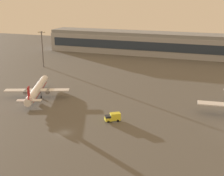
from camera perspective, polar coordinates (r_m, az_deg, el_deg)
The scene contains 5 objects.
ground_plane at distance 104.13m, azimuth -8.82°, elevation -8.18°, with size 416.00×416.00×0.00m, color #56544F.
terminal_building at distance 231.92m, azimuth 7.92°, elevation 8.16°, with size 161.65×22.40×16.40m.
airplane_mid_apron at distance 139.27m, azimuth -13.74°, elevation -0.27°, with size 27.57×34.99×9.32m.
catering_truck at distance 110.90m, azimuth 0.18°, elevation -5.43°, with size 6.03×5.03×3.05m.
apron_light_west at distance 194.50m, azimuth -12.82°, elevation 7.55°, with size 4.80×0.90×22.07m.
Camera 1 is at (45.64, -82.32, 44.54)m, focal length 49.23 mm.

